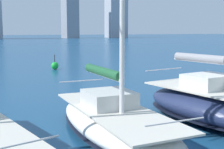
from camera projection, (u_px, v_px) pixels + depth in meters
name	position (u px, v px, depth m)	size (l,w,h in m)	color
sailboat_grey	(215.00, 104.00, 12.26)	(3.67, 6.94, 11.33)	navy
sailboat_forest	(114.00, 119.00, 10.69)	(2.96, 7.64, 12.05)	white
channel_buoy	(55.00, 66.00, 29.52)	(0.70, 0.70, 1.40)	green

